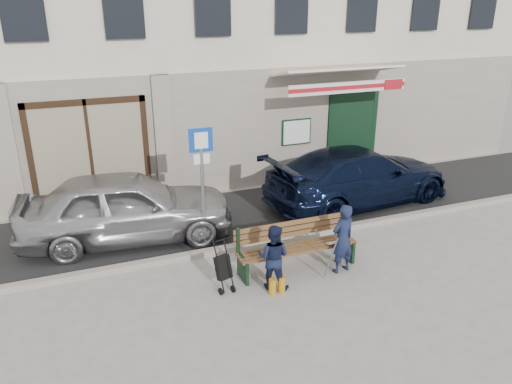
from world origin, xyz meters
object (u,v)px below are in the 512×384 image
car_navy (359,176)px  bench (295,248)px  man (343,239)px  woman (273,257)px  parking_sign (202,170)px  car_silver (127,207)px  stroller (223,269)px

car_navy → bench: bearing=123.4°
car_navy → man: size_ratio=3.60×
car_navy → woman: bearing=122.7°
parking_sign → bench: bearing=-45.1°
car_navy → man: bearing=136.6°
car_navy → woman: car_navy is taller
car_navy → man: 3.60m
car_silver → woman: car_silver is taller
man → woman: (-1.45, -0.05, -0.07)m
bench → stroller: bench is taller
bench → man: (0.80, -0.41, 0.23)m
car_navy → car_silver: bearing=83.6°
car_silver → man: 4.62m
woman → stroller: 0.92m
man → parking_sign: bearing=-53.1°
car_navy → woman: (-3.62, -2.93, -0.11)m
car_silver → bench: bearing=-125.1°
parking_sign → car_navy: bearing=15.0°
man → woman: 1.45m
car_silver → woman: size_ratio=3.65×
man → stroller: size_ratio=1.48×
car_silver → car_navy: car_silver is taller
car_navy → parking_sign: bearing=96.1°
parking_sign → woman: parking_sign is taller
bench → man: 0.92m
car_navy → stroller: size_ratio=5.34×
woman → car_silver: bearing=-16.3°
car_navy → bench: car_navy is taller
parking_sign → car_silver: bearing=149.0°
car_silver → man: size_ratio=3.26×
parking_sign → bench: size_ratio=1.08×
woman → stroller: bearing=19.1°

